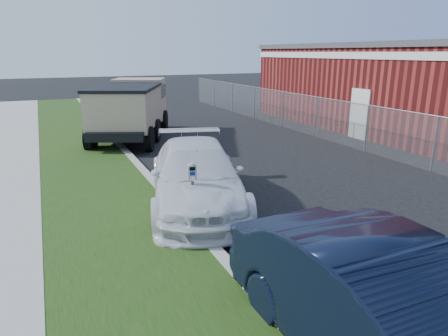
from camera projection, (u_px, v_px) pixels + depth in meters
name	position (u px, v px, depth m)	size (l,w,h in m)	color
ground	(293.00, 211.00, 9.75)	(120.00, 120.00, 0.00)	black
streetside	(43.00, 216.00, 9.27)	(6.12, 50.00, 0.15)	gray
chainlink_fence	(319.00, 109.00, 17.90)	(0.06, 30.06, 30.00)	slate
brick_building	(401.00, 84.00, 20.91)	(9.20, 14.20, 4.17)	maroon
parking_meter	(192.00, 180.00, 8.47)	(0.21, 0.16, 1.37)	#3F4247
white_wagon	(195.00, 175.00, 10.00)	(2.18, 5.36, 1.56)	silver
navy_sedan	(391.00, 318.00, 4.55)	(1.73, 4.96, 1.63)	black
dump_truck	(132.00, 107.00, 17.72)	(4.68, 6.78, 2.51)	black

